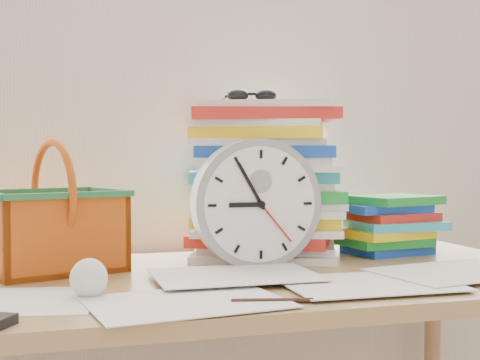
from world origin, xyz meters
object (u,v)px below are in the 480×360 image
object	(u,v)px
desk	(241,310)
book_stack	(390,225)
paper_stack	(265,180)
clock	(256,203)
basket	(53,207)

from	to	relation	value
desk	book_stack	size ratio (longest dim) A/B	5.68
paper_stack	clock	distance (m)	0.18
book_stack	basket	size ratio (longest dim) A/B	0.91
desk	paper_stack	world-z (taller)	paper_stack
paper_stack	clock	xyz separation A→B (m)	(-0.08, -0.16, -0.04)
paper_stack	book_stack	world-z (taller)	paper_stack
book_stack	paper_stack	bearing A→B (deg)	170.44
paper_stack	clock	world-z (taller)	paper_stack
book_stack	clock	bearing A→B (deg)	-164.66
desk	paper_stack	distance (m)	0.36
book_stack	basket	xyz separation A→B (m)	(-0.81, -0.02, 0.06)
paper_stack	basket	xyz separation A→B (m)	(-0.50, -0.07, -0.05)
desk	clock	size ratio (longest dim) A/B	5.00
desk	basket	size ratio (longest dim) A/B	5.16
desk	paper_stack	bearing A→B (deg)	59.48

